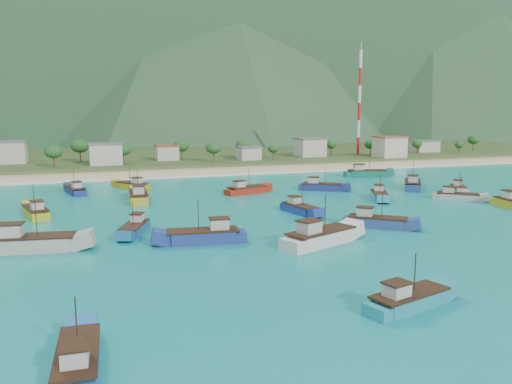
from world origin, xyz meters
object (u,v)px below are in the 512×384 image
object	(u,v)px
boat_16	(321,187)
boat_22	(205,237)
boat_5	(132,186)
boat_23	(36,213)
boat_3	(135,229)
boat_26	(408,301)
boat_0	(379,196)
boat_6	(30,244)
boat_17	(320,238)
boat_21	(78,363)
radio_tower	(359,103)
boat_2	(459,190)
boat_4	(138,197)
boat_11	(457,197)
boat_10	(246,190)
boat_18	(75,191)
boat_9	(376,222)
boat_14	(300,209)
boat_20	(366,174)
boat_19	(413,185)

from	to	relation	value
boat_16	boat_22	distance (m)	55.94
boat_5	boat_23	size ratio (longest dim) A/B	0.89
boat_3	boat_22	bearing A→B (deg)	155.44
boat_26	boat_5	bearing A→B (deg)	176.75
boat_0	boat_6	xyz separation A→B (m)	(-69.85, -20.22, 0.32)
boat_17	boat_21	size ratio (longest dim) A/B	1.31
boat_22	boat_0	bearing A→B (deg)	-54.81
radio_tower	boat_2	distance (m)	95.72
boat_4	boat_23	world-z (taller)	boat_4
boat_0	boat_5	distance (m)	60.98
boat_11	boat_3	bearing A→B (deg)	-42.77
boat_10	boat_18	xyz separation A→B (m)	(-38.51, 13.36, -0.03)
boat_9	boat_17	size ratio (longest dim) A/B	0.78
boat_14	boat_20	distance (m)	60.06
boat_4	boat_2	bearing A→B (deg)	-6.68
boat_9	boat_6	bearing A→B (deg)	-53.71
boat_6	boat_18	xyz separation A→B (m)	(5.62, 50.79, -0.28)
boat_9	boat_22	bearing A→B (deg)	-49.54
boat_22	boat_26	xyz separation A→B (m)	(13.06, -31.30, -0.21)
boat_9	boat_10	bearing A→B (deg)	-126.74
boat_6	boat_21	bearing A→B (deg)	18.31
radio_tower	boat_3	world-z (taller)	radio_tower
boat_4	boat_5	xyz separation A→B (m)	(0.47, 18.80, -0.24)
boat_11	boat_0	bearing A→B (deg)	-72.04
boat_18	boat_19	world-z (taller)	boat_19
boat_2	boat_5	distance (m)	80.64
boat_10	boat_14	distance (m)	25.49
boat_17	boat_26	size ratio (longest dim) A/B	1.30
boat_0	boat_22	distance (m)	51.57
boat_10	boat_19	xyz separation A→B (m)	(42.25, -6.81, 0.17)
boat_14	boat_26	distance (m)	47.92
radio_tower	boat_4	distance (m)	127.25
boat_9	boat_22	distance (m)	29.81
boat_11	boat_21	distance (m)	93.93
boat_4	boat_10	bearing A→B (deg)	8.54
boat_14	boat_26	xyz separation A→B (m)	(-9.44, -46.98, -0.01)
radio_tower	boat_17	xyz separation A→B (m)	(-78.69, -121.55, -22.09)
boat_5	boat_6	world-z (taller)	boat_6
radio_tower	boat_22	size ratio (longest dim) A/B	3.50
boat_4	boat_11	size ratio (longest dim) A/B	1.35
boat_4	boat_14	world-z (taller)	boat_4
boat_3	boat_9	world-z (taller)	boat_9
boat_0	boat_9	bearing A→B (deg)	81.57
boat_0	boat_26	size ratio (longest dim) A/B	1.00
boat_16	boat_5	bearing A→B (deg)	-80.51
boat_23	boat_4	bearing A→B (deg)	13.10
boat_14	boat_26	size ratio (longest dim) A/B	1.00
boat_6	boat_10	world-z (taller)	boat_6
radio_tower	boat_5	xyz separation A→B (m)	(-99.29, -57.02, -22.39)
boat_10	boat_22	bearing A→B (deg)	-44.14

